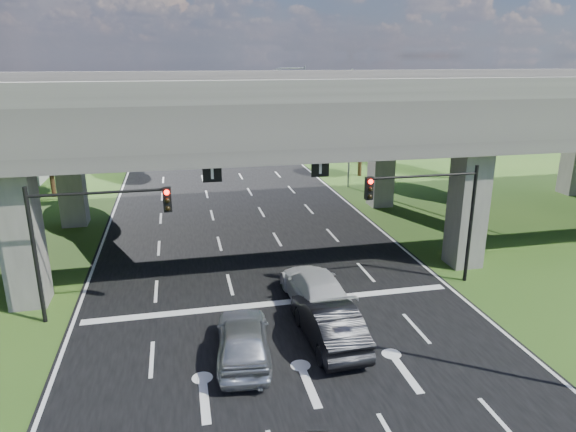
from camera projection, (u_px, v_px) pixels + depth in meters
name	position (u px, v px, depth m)	size (l,w,h in m)	color
ground	(291.00, 343.00, 20.48)	(160.00, 160.00, 0.00)	#284A18
road	(254.00, 253.00, 29.80)	(18.00, 120.00, 0.03)	black
overpass	(245.00, 112.00, 29.31)	(80.00, 15.00, 10.00)	#3B3836
signal_right	(433.00, 205.00, 24.50)	(5.76, 0.54, 6.00)	black
signal_left	(87.00, 227.00, 21.32)	(5.76, 0.54, 6.00)	black
streetlight_far	(346.00, 120.00, 43.17)	(3.38, 0.25, 10.00)	gray
streetlight_beyond	(301.00, 103.00, 58.09)	(3.38, 0.25, 10.00)	gray
tree_left_near	(47.00, 138.00, 40.46)	(4.50, 4.50, 7.80)	black
tree_left_mid	(33.00, 133.00, 47.50)	(3.91, 3.90, 6.76)	black
tree_left_far	(90.00, 112.00, 55.48)	(4.80, 4.80, 8.32)	black
tree_right_near	(362.00, 129.00, 47.90)	(4.20, 4.20, 7.28)	black
tree_right_mid	(362.00, 121.00, 56.07)	(3.91, 3.90, 6.76)	black
tree_right_far	(309.00, 109.00, 62.53)	(4.50, 4.50, 7.80)	black
car_silver	(243.00, 339.00, 19.19)	(1.98, 4.92, 1.68)	#B8BCC0
car_dark	(329.00, 322.00, 20.33)	(1.81, 5.18, 1.71)	black
car_white	(315.00, 288.00, 23.39)	(2.31, 5.69, 1.65)	silver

